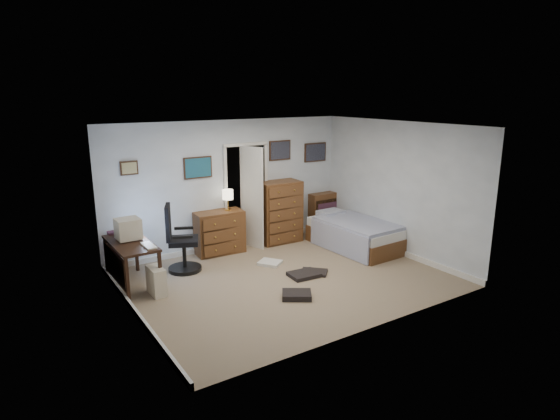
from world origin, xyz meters
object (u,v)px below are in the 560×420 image
object	(u,v)px
low_dresser	(219,232)
bed	(353,234)
computer_desk	(126,253)
tall_dresser	(279,212)
office_chair	(180,246)

from	to	relation	value
low_dresser	bed	distance (m)	2.62
bed	low_dresser	bearing A→B (deg)	151.08
computer_desk	low_dresser	world-z (taller)	low_dresser
computer_desk	tall_dresser	xyz separation A→B (m)	(3.27, 0.64, 0.08)
computer_desk	office_chair	size ratio (longest dim) A/B	1.07
low_dresser	computer_desk	bearing A→B (deg)	-157.08
office_chair	bed	xyz separation A→B (m)	(3.32, -0.68, -0.16)
tall_dresser	bed	world-z (taller)	tall_dresser
tall_dresser	bed	xyz separation A→B (m)	(1.00, -1.15, -0.34)
tall_dresser	computer_desk	bearing A→B (deg)	-166.72
computer_desk	low_dresser	size ratio (longest dim) A/B	1.37
low_dresser	bed	bearing A→B (deg)	-22.82
office_chair	computer_desk	bearing A→B (deg)	-146.09
computer_desk	office_chair	distance (m)	0.97
office_chair	bed	size ratio (longest dim) A/B	0.61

